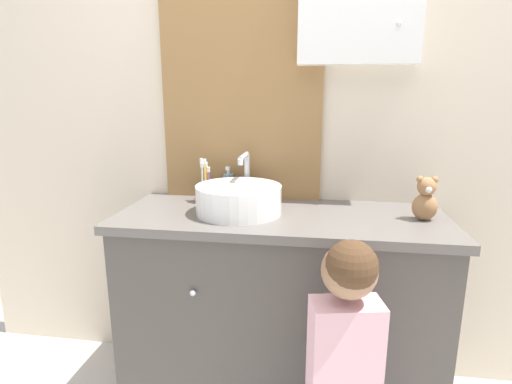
{
  "coord_description": "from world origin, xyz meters",
  "views": [
    {
      "loc": [
        0.13,
        -1.21,
        1.32
      ],
      "look_at": [
        -0.09,
        0.29,
        0.96
      ],
      "focal_mm": 28.0,
      "sensor_mm": 36.0,
      "label": 1
    }
  ],
  "objects_px": {
    "soap_dispenser": "(229,186)",
    "teddy_bear": "(425,199)",
    "child_figure": "(345,356)",
    "sink_basin": "(239,198)",
    "toothbrush_holder": "(206,192)"
  },
  "relations": [
    {
      "from": "toothbrush_holder",
      "to": "child_figure",
      "type": "xyz_separation_m",
      "value": [
        0.59,
        -0.58,
        -0.36
      ]
    },
    {
      "from": "soap_dispenser",
      "to": "teddy_bear",
      "type": "xyz_separation_m",
      "value": [
        0.81,
        -0.2,
        0.02
      ]
    },
    {
      "from": "child_figure",
      "to": "sink_basin",
      "type": "bearing_deg",
      "value": 133.67
    },
    {
      "from": "soap_dispenser",
      "to": "teddy_bear",
      "type": "relative_size",
      "value": 0.91
    },
    {
      "from": "sink_basin",
      "to": "child_figure",
      "type": "relative_size",
      "value": 0.42
    },
    {
      "from": "sink_basin",
      "to": "toothbrush_holder",
      "type": "bearing_deg",
      "value": 140.81
    },
    {
      "from": "child_figure",
      "to": "teddy_bear",
      "type": "height_order",
      "value": "teddy_bear"
    },
    {
      "from": "child_figure",
      "to": "toothbrush_holder",
      "type": "bearing_deg",
      "value": 135.68
    },
    {
      "from": "sink_basin",
      "to": "soap_dispenser",
      "type": "bearing_deg",
      "value": 113.25
    },
    {
      "from": "soap_dispenser",
      "to": "sink_basin",
      "type": "bearing_deg",
      "value": -66.75
    },
    {
      "from": "child_figure",
      "to": "teddy_bear",
      "type": "distance_m",
      "value": 0.67
    },
    {
      "from": "soap_dispenser",
      "to": "child_figure",
      "type": "xyz_separation_m",
      "value": [
        0.5,
        -0.64,
        -0.38
      ]
    },
    {
      "from": "child_figure",
      "to": "teddy_bear",
      "type": "relative_size",
      "value": 5.42
    },
    {
      "from": "sink_basin",
      "to": "child_figure",
      "type": "height_order",
      "value": "sink_basin"
    },
    {
      "from": "teddy_bear",
      "to": "sink_basin",
      "type": "bearing_deg",
      "value": -179.06
    }
  ]
}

